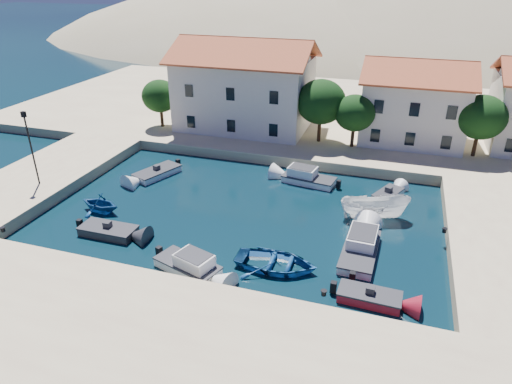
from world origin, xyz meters
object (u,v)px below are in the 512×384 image
cabin_cruiser_south (188,264)px  cabin_cruiser_east (360,250)px  building_mid (415,100)px  boat_east (374,218)px  lamppost (30,141)px  rowboat_south (276,268)px  building_left (245,83)px

cabin_cruiser_south → cabin_cruiser_east: (10.24, 5.05, -0.00)m
building_mid → cabin_cruiser_south: (-12.85, -27.17, -4.75)m
boat_east → cabin_cruiser_south: bearing=118.3°
lamppost → boat_east: size_ratio=1.18×
cabin_cruiser_south → rowboat_south: (5.27, 1.99, -0.48)m
cabin_cruiser_south → cabin_cruiser_east: size_ratio=0.86×
building_mid → lamppost: building_mid is taller
cabin_cruiser_south → building_mid: bearing=82.6°
building_left → building_mid: size_ratio=1.40×
building_left → cabin_cruiser_east: 26.70m
cabin_cruiser_south → cabin_cruiser_east: bearing=44.1°
building_left → boat_east: 23.05m
cabin_cruiser_east → boat_east: (0.48, 5.48, -0.48)m
rowboat_south → cabin_cruiser_east: cabin_cruiser_east is taller
building_mid → cabin_cruiser_south: building_mid is taller
building_left → rowboat_south: bearing=-66.7°
boat_east → lamppost: bearing=82.8°
rowboat_south → cabin_cruiser_south: bearing=109.7°
cabin_cruiser_east → building_mid: bearing=-4.6°
building_left → building_mid: (18.00, 1.00, -0.71)m
building_left → boat_east: size_ratio=2.79×
cabin_cruiser_south → cabin_cruiser_east: 11.42m
building_left → building_mid: building_left is taller
lamppost → rowboat_south: lamppost is taller
cabin_cruiser_south → rowboat_south: cabin_cruiser_south is taller
building_mid → cabin_cruiser_south: size_ratio=2.22×
rowboat_south → boat_east: bearing=-33.5°
rowboat_south → boat_east: size_ratio=1.01×
building_left → lamppost: building_left is taller
building_mid → rowboat_south: (-7.58, -25.18, -5.22)m
building_left → rowboat_south: (10.42, -24.18, -5.94)m
building_left → lamppost: (-11.50, -20.00, -1.18)m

